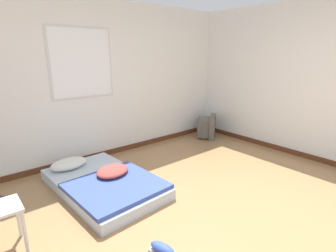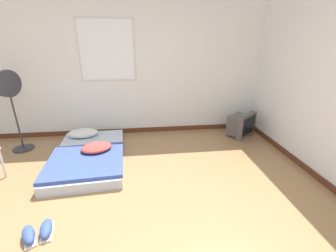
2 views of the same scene
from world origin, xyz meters
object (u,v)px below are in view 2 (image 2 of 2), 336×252
at_px(crt_tv, 241,125).
at_px(sneaker_pair, 38,232).
at_px(standing_fan, 10,94).
at_px(mattress_bed, 89,154).

height_order(crt_tv, sneaker_pair, crt_tv).
relative_size(crt_tv, sneaker_pair, 1.81).
bearing_deg(crt_tv, standing_fan, -178.44).
relative_size(mattress_bed, sneaker_pair, 5.28).
bearing_deg(sneaker_pair, crt_tv, 35.38).
relative_size(mattress_bed, standing_fan, 1.31).
xyz_separation_m(mattress_bed, crt_tv, (2.77, 0.65, 0.12)).
relative_size(crt_tv, standing_fan, 0.45).
xyz_separation_m(mattress_bed, standing_fan, (-1.22, 0.54, 0.86)).
distance_m(mattress_bed, crt_tv, 2.85).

